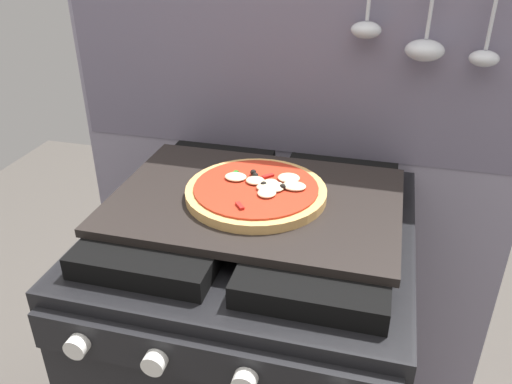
% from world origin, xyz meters
% --- Properties ---
extents(kitchen_backsplash, '(1.10, 0.09, 1.55)m').
position_xyz_m(kitchen_backsplash, '(0.00, 0.33, 0.79)').
color(kitchen_backsplash, gray).
rests_on(kitchen_backsplash, ground_plane).
extents(stove, '(0.60, 0.64, 0.90)m').
position_xyz_m(stove, '(-0.00, -0.00, 0.45)').
color(stove, black).
rests_on(stove, ground_plane).
extents(baking_tray, '(0.54, 0.38, 0.02)m').
position_xyz_m(baking_tray, '(0.00, 0.00, 0.91)').
color(baking_tray, black).
rests_on(baking_tray, stove).
extents(pizza_left, '(0.27, 0.27, 0.03)m').
position_xyz_m(pizza_left, '(0.00, -0.00, 0.93)').
color(pizza_left, tan).
rests_on(pizza_left, baking_tray).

